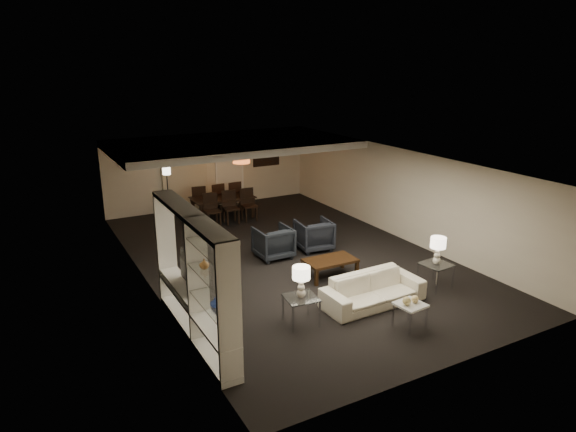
% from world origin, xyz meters
% --- Properties ---
extents(floor, '(11.00, 11.00, 0.00)m').
position_xyz_m(floor, '(0.00, 0.00, 0.00)').
color(floor, black).
rests_on(floor, ground).
extents(ceiling, '(7.00, 11.00, 0.02)m').
position_xyz_m(ceiling, '(0.00, 0.00, 2.50)').
color(ceiling, silver).
rests_on(ceiling, ground).
extents(wall_back, '(7.00, 0.02, 2.50)m').
position_xyz_m(wall_back, '(0.00, 5.50, 1.25)').
color(wall_back, beige).
rests_on(wall_back, ground).
extents(wall_front, '(7.00, 0.02, 2.50)m').
position_xyz_m(wall_front, '(0.00, -5.50, 1.25)').
color(wall_front, beige).
rests_on(wall_front, ground).
extents(wall_left, '(0.02, 11.00, 2.50)m').
position_xyz_m(wall_left, '(-3.50, 0.00, 1.25)').
color(wall_left, beige).
rests_on(wall_left, ground).
extents(wall_right, '(0.02, 11.00, 2.50)m').
position_xyz_m(wall_right, '(3.50, 0.00, 1.25)').
color(wall_right, beige).
rests_on(wall_right, ground).
extents(ceiling_soffit, '(7.00, 4.00, 0.20)m').
position_xyz_m(ceiling_soffit, '(0.00, 3.50, 2.40)').
color(ceiling_soffit, silver).
rests_on(ceiling_soffit, ceiling).
extents(curtains, '(1.50, 0.12, 2.40)m').
position_xyz_m(curtains, '(-0.90, 5.42, 1.20)').
color(curtains, beige).
rests_on(curtains, wall_back).
extents(door, '(0.90, 0.05, 2.10)m').
position_xyz_m(door, '(0.70, 5.47, 1.05)').
color(door, silver).
rests_on(door, wall_back).
extents(painting, '(0.95, 0.04, 0.65)m').
position_xyz_m(painting, '(2.10, 5.46, 1.55)').
color(painting, '#142D38').
rests_on(painting, wall_back).
extents(media_unit, '(0.38, 3.40, 2.35)m').
position_xyz_m(media_unit, '(-3.31, -2.60, 1.18)').
color(media_unit, white).
rests_on(media_unit, wall_left).
extents(pendant_light, '(0.52, 0.52, 0.24)m').
position_xyz_m(pendant_light, '(0.30, 3.50, 1.92)').
color(pendant_light, '#D8591E').
rests_on(pendant_light, ceiling_soffit).
extents(sofa, '(2.17, 0.88, 0.63)m').
position_xyz_m(sofa, '(0.29, -3.10, 0.31)').
color(sofa, beige).
rests_on(sofa, floor).
extents(coffee_table, '(1.19, 0.71, 0.42)m').
position_xyz_m(coffee_table, '(0.29, -1.50, 0.21)').
color(coffee_table, black).
rests_on(coffee_table, floor).
extents(armchair_left, '(0.86, 0.88, 0.80)m').
position_xyz_m(armchair_left, '(-0.31, 0.20, 0.40)').
color(armchair_left, black).
rests_on(armchair_left, floor).
extents(armchair_right, '(0.96, 0.98, 0.80)m').
position_xyz_m(armchair_right, '(0.89, 0.20, 0.40)').
color(armchair_right, black).
rests_on(armchair_right, floor).
extents(side_table_left, '(0.66, 0.66, 0.55)m').
position_xyz_m(side_table_left, '(-1.41, -3.10, 0.28)').
color(side_table_left, white).
rests_on(side_table_left, floor).
extents(side_table_right, '(0.65, 0.65, 0.55)m').
position_xyz_m(side_table_right, '(1.99, -3.10, 0.28)').
color(side_table_right, silver).
rests_on(side_table_right, floor).
extents(table_lamp_left, '(0.37, 0.37, 0.61)m').
position_xyz_m(table_lamp_left, '(-1.41, -3.10, 0.86)').
color(table_lamp_left, beige).
rests_on(table_lamp_left, side_table_left).
extents(table_lamp_right, '(0.35, 0.35, 0.61)m').
position_xyz_m(table_lamp_right, '(1.99, -3.10, 0.86)').
color(table_lamp_right, beige).
rests_on(table_lamp_right, side_table_right).
extents(marble_table, '(0.54, 0.54, 0.49)m').
position_xyz_m(marble_table, '(0.29, -4.20, 0.25)').
color(marble_table, white).
rests_on(marble_table, floor).
extents(gold_gourd_a, '(0.16, 0.16, 0.16)m').
position_xyz_m(gold_gourd_a, '(0.19, -4.20, 0.57)').
color(gold_gourd_a, '#D7BF72').
rests_on(gold_gourd_a, marble_table).
extents(gold_gourd_b, '(0.14, 0.14, 0.14)m').
position_xyz_m(gold_gourd_b, '(0.39, -4.20, 0.56)').
color(gold_gourd_b, '#F2CD80').
rests_on(gold_gourd_b, marble_table).
extents(television, '(1.06, 0.14, 0.61)m').
position_xyz_m(television, '(-3.28, -2.06, 1.05)').
color(television, black).
rests_on(television, media_unit).
extents(vase_blue, '(0.16, 0.16, 0.16)m').
position_xyz_m(vase_blue, '(-3.31, -3.66, 1.14)').
color(vase_blue, navy).
rests_on(vase_blue, media_unit).
extents(vase_amber, '(0.16, 0.16, 0.17)m').
position_xyz_m(vase_amber, '(-3.31, -3.23, 1.64)').
color(vase_amber, '#BB7E3E').
rests_on(vase_amber, media_unit).
extents(floor_speaker, '(0.17, 0.17, 1.26)m').
position_xyz_m(floor_speaker, '(-2.43, -2.01, 0.63)').
color(floor_speaker, black).
rests_on(floor_speaker, floor).
extents(dining_table, '(1.92, 1.10, 0.67)m').
position_xyz_m(dining_table, '(-0.16, 3.97, 0.34)').
color(dining_table, black).
rests_on(dining_table, floor).
extents(chair_nl, '(0.49, 0.49, 1.00)m').
position_xyz_m(chair_nl, '(-0.76, 3.32, 0.50)').
color(chair_nl, black).
rests_on(chair_nl, floor).
extents(chair_nm, '(0.49, 0.49, 1.00)m').
position_xyz_m(chair_nm, '(-0.16, 3.32, 0.50)').
color(chair_nm, black).
rests_on(chair_nm, floor).
extents(chair_nr, '(0.48, 0.48, 1.00)m').
position_xyz_m(chair_nr, '(0.44, 3.32, 0.50)').
color(chair_nr, black).
rests_on(chair_nr, floor).
extents(chair_fl, '(0.51, 0.51, 1.00)m').
position_xyz_m(chair_fl, '(-0.76, 4.62, 0.50)').
color(chair_fl, black).
rests_on(chair_fl, floor).
extents(chair_fm, '(0.52, 0.52, 1.00)m').
position_xyz_m(chair_fm, '(-0.16, 4.62, 0.50)').
color(chair_fm, black).
rests_on(chair_fm, floor).
extents(chair_fr, '(0.47, 0.47, 1.00)m').
position_xyz_m(chair_fr, '(0.44, 4.62, 0.50)').
color(chair_fr, black).
rests_on(chair_fr, floor).
extents(floor_lamp, '(0.25, 0.25, 1.69)m').
position_xyz_m(floor_lamp, '(-1.74, 4.49, 0.85)').
color(floor_lamp, black).
rests_on(floor_lamp, floor).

